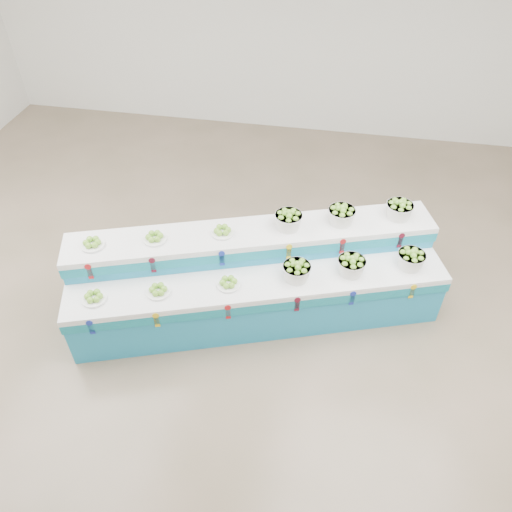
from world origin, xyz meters
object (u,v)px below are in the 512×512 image
basket_upper_right (399,209)px  basket_lower_left (297,271)px  plate_upper_mid (154,237)px  display_stand (256,279)px

basket_upper_right → basket_lower_left: bearing=-139.1°
basket_lower_left → plate_upper_mid: bearing=179.7°
basket_lower_left → basket_upper_right: (1.07, 0.92, 0.30)m
display_stand → basket_lower_left: 0.59m
display_stand → basket_upper_right: basket_upper_right is taller
basket_lower_left → plate_upper_mid: size_ratio=1.18×
basket_lower_left → display_stand: bearing=166.2°
plate_upper_mid → basket_lower_left: bearing=-0.3°
basket_lower_left → basket_upper_right: basket_upper_right is taller
plate_upper_mid → basket_upper_right: basket_upper_right is taller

